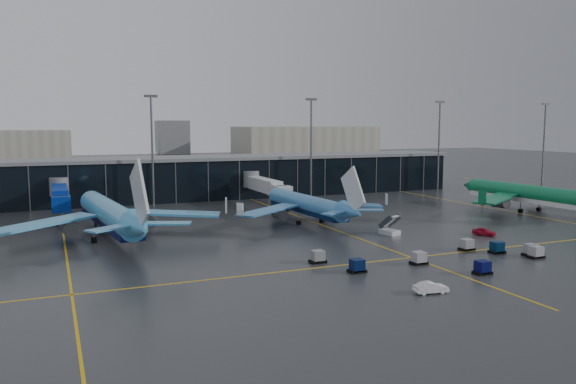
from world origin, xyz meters
name	(u,v)px	position (x,y,z in m)	size (l,w,h in m)	color
ground	(303,243)	(0.00, 0.00, 0.00)	(600.00, 600.00, 0.00)	#282B2D
terminal_pier	(204,177)	(0.00, 62.00, 5.42)	(142.00, 17.00, 10.70)	black
jet_bridges	(60,195)	(-35.00, 42.99, 4.55)	(94.00, 27.50, 7.20)	#595B60
flood_masts	(236,146)	(5.00, 50.00, 13.81)	(203.00, 0.50, 25.50)	#595B60
distant_hangars	(198,141)	(49.94, 270.08, 8.79)	(260.00, 71.00, 22.00)	#B2AD99
taxi_lines	(329,228)	(10.00, 10.61, 0.01)	(220.00, 120.00, 0.02)	gold
airliner_arkefly	(109,199)	(-27.94, 15.55, 6.71)	(38.36, 43.68, 13.43)	#409DD4
airliner_klm_near	(306,193)	(8.49, 17.35, 5.65)	(32.28, 36.76, 11.30)	#397DBC
airliner_aer_lingus	(524,183)	(58.39, 12.10, 6.20)	(35.44, 40.36, 12.40)	#0D7242
baggage_carts	(453,255)	(14.12, -18.82, 0.76)	(32.18, 14.91, 1.70)	black
mobile_airstair	(390,230)	(16.62, 0.70, 0.77)	(2.93, 3.65, 3.45)	silver
service_van_red	(484,232)	(30.90, -6.37, 0.66)	(1.55, 3.85, 1.31)	#AF0D28
service_van_white	(431,288)	(1.91, -30.01, 0.64)	(1.36, 3.90, 1.29)	white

